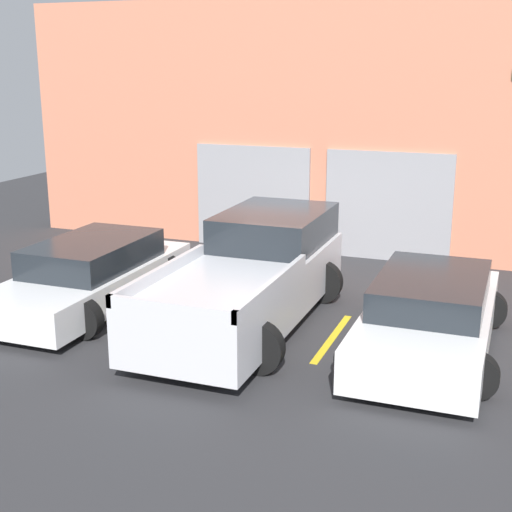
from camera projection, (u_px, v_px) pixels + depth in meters
name	position (u px, v px, depth m)	size (l,w,h in m)	color
ground_plane	(285.00, 291.00, 13.85)	(28.00, 28.00, 0.00)	#2D2D30
shophouse_building	(332.00, 130.00, 16.08)	(15.27, 0.68, 5.70)	#D17A5B
pickup_truck	(252.00, 276.00, 12.03)	(2.46, 5.40, 1.70)	silver
sedan_white	(92.00, 275.00, 12.88)	(2.21, 4.58, 1.21)	white
sedan_side	(430.00, 316.00, 10.83)	(2.20, 4.50, 1.19)	white
parking_stripe_far_left	(25.00, 296.00, 13.51)	(0.12, 2.20, 0.01)	gold
parking_stripe_left	(166.00, 315.00, 12.49)	(0.12, 2.20, 0.01)	gold
parking_stripe_centre	(332.00, 338.00, 11.47)	(0.12, 2.20, 0.01)	gold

